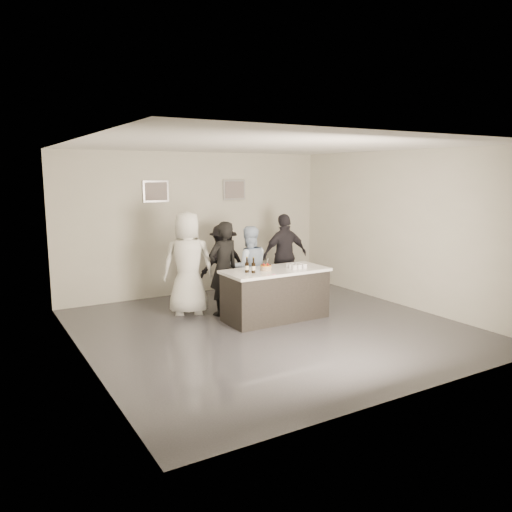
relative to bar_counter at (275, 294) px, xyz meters
name	(u,v)px	position (x,y,z in m)	size (l,w,h in m)	color
floor	(271,328)	(-0.34, -0.40, -0.45)	(6.00, 6.00, 0.00)	#3D3D42
ceiling	(272,145)	(-0.34, -0.40, 2.55)	(6.00, 6.00, 0.00)	white
wall_back	(197,223)	(-0.34, 2.60, 1.05)	(6.00, 0.04, 3.00)	beige
wall_front	(415,269)	(-0.34, -3.40, 1.05)	(6.00, 0.04, 3.00)	beige
wall_left	(81,254)	(-3.34, -0.40, 1.05)	(0.04, 6.00, 3.00)	beige
wall_right	(402,229)	(2.66, -0.40, 1.05)	(0.04, 6.00, 3.00)	beige
picture_left	(156,191)	(-1.24, 2.57, 1.75)	(0.54, 0.04, 0.44)	#B2B2B7
picture_right	(234,190)	(0.56, 2.57, 1.75)	(0.54, 0.04, 0.44)	#B2B2B7
bar_counter	(275,294)	(0.00, 0.00, 0.00)	(1.86, 0.86, 0.90)	white
cake	(266,268)	(-0.20, 0.00, 0.49)	(0.19, 0.19, 0.08)	orange
beer_bottle_a	(247,265)	(-0.58, 0.00, 0.58)	(0.07, 0.07, 0.26)	black
beer_bottle_b	(253,265)	(-0.50, -0.09, 0.58)	(0.07, 0.07, 0.26)	black
tumbler_cluster	(296,266)	(0.39, -0.08, 0.49)	(0.30, 0.30, 0.08)	orange
candles	(273,274)	(-0.28, -0.35, 0.45)	(0.24, 0.08, 0.01)	pink
person_main_black	(224,269)	(-0.66, 0.72, 0.41)	(0.63, 0.41, 1.71)	black
person_main_blue	(249,267)	(-0.03, 0.88, 0.34)	(0.77, 0.60, 1.58)	silver
person_guest_left	(188,263)	(-1.19, 1.09, 0.49)	(0.92, 0.60, 1.89)	silver
person_guest_right	(285,255)	(1.09, 1.32, 0.42)	(1.02, 0.42, 1.73)	#26242B
person_guest_back	(223,262)	(-0.15, 1.73, 0.32)	(1.00, 0.57, 1.55)	black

